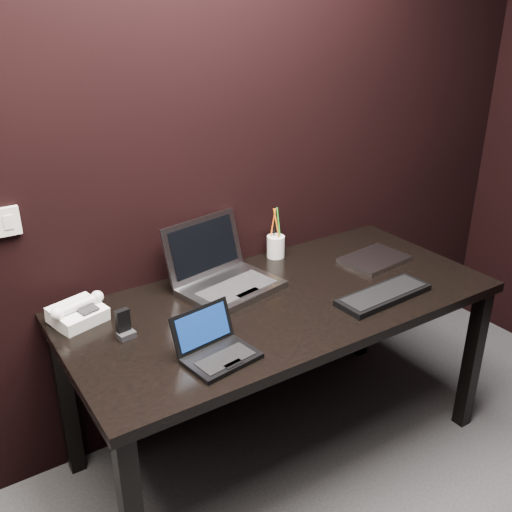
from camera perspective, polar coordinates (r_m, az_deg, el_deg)
wall_back at (r=2.25m, az=-9.57°, el=10.71°), size 4.00×0.00×4.00m
desk at (r=2.29m, az=2.58°, el=-5.88°), size 1.70×0.80×0.74m
netbook at (r=1.89m, az=-4.00°, el=-9.26°), size 0.26×0.24×0.15m
silver_laptop at (r=2.31m, az=-3.24°, el=-2.05°), size 0.44×0.41×0.26m
ext_keyboard at (r=2.30m, az=12.64°, el=-3.81°), size 0.42×0.16×0.03m
closed_laptop at (r=2.61m, az=11.77°, el=-0.32°), size 0.31×0.24×0.02m
desk_phone at (r=2.17m, az=-17.39°, el=-5.43°), size 0.22×0.20×0.10m
mobile_phone at (r=2.04m, az=-13.05°, el=-6.91°), size 0.06×0.06×0.10m
pen_cup at (r=2.59m, az=1.98°, el=1.05°), size 0.09×0.09×0.24m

